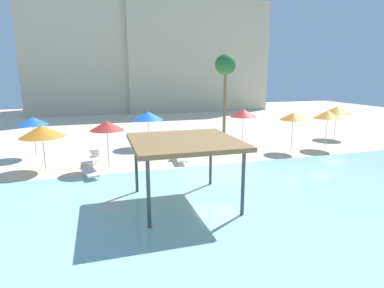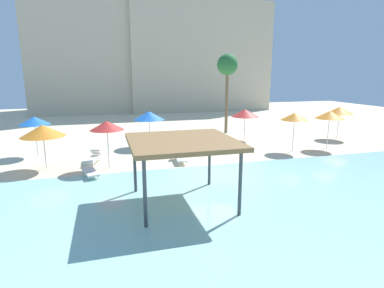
{
  "view_description": "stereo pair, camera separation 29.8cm",
  "coord_description": "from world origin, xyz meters",
  "px_view_note": "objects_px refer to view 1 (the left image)",
  "views": [
    {
      "loc": [
        -6.06,
        -15.47,
        5.37
      ],
      "look_at": [
        -0.83,
        2.0,
        1.3
      ],
      "focal_mm": 29.13,
      "sensor_mm": 36.0,
      "label": 1
    },
    {
      "loc": [
        -5.77,
        -15.56,
        5.37
      ],
      "look_at": [
        -0.83,
        2.0,
        1.3
      ],
      "focal_mm": 29.13,
      "sensor_mm": 36.0,
      "label": 2
    }
  ],
  "objects_px": {
    "beach_umbrella_orange_2": "(328,114)",
    "beach_umbrella_orange_6": "(337,110)",
    "beach_umbrella_red_0": "(107,126)",
    "lounge_chair_2": "(89,170)",
    "beach_umbrella_red_3": "(243,113)",
    "beach_umbrella_orange_7": "(42,131)",
    "shade_pavilion": "(185,144)",
    "beach_umbrella_blue_5": "(148,116)",
    "beach_umbrella_orange_4": "(293,116)",
    "palm_tree_1": "(225,67)",
    "lounge_chair_0": "(180,156)",
    "beach_umbrella_blue_1": "(32,121)",
    "lounge_chair_1": "(93,158)"
  },
  "relations": [
    {
      "from": "beach_umbrella_orange_2",
      "to": "beach_umbrella_orange_6",
      "type": "height_order",
      "value": "beach_umbrella_orange_2"
    },
    {
      "from": "beach_umbrella_red_0",
      "to": "lounge_chair_2",
      "type": "relative_size",
      "value": 1.41
    },
    {
      "from": "beach_umbrella_red_3",
      "to": "beach_umbrella_orange_7",
      "type": "height_order",
      "value": "beach_umbrella_orange_7"
    },
    {
      "from": "shade_pavilion",
      "to": "lounge_chair_2",
      "type": "distance_m",
      "value": 6.77
    },
    {
      "from": "beach_umbrella_blue_5",
      "to": "beach_umbrella_orange_7",
      "type": "height_order",
      "value": "beach_umbrella_blue_5"
    },
    {
      "from": "beach_umbrella_orange_4",
      "to": "lounge_chair_2",
      "type": "bearing_deg",
      "value": -172.08
    },
    {
      "from": "palm_tree_1",
      "to": "shade_pavilion",
      "type": "bearing_deg",
      "value": -117.99
    },
    {
      "from": "beach_umbrella_red_0",
      "to": "palm_tree_1",
      "type": "distance_m",
      "value": 14.48
    },
    {
      "from": "beach_umbrella_orange_2",
      "to": "beach_umbrella_red_3",
      "type": "bearing_deg",
      "value": 134.64
    },
    {
      "from": "beach_umbrella_orange_7",
      "to": "lounge_chair_0",
      "type": "xyz_separation_m",
      "value": [
        7.9,
        -0.52,
        -1.93
      ]
    },
    {
      "from": "shade_pavilion",
      "to": "beach_umbrella_blue_1",
      "type": "relative_size",
      "value": 1.62
    },
    {
      "from": "beach_umbrella_blue_5",
      "to": "lounge_chair_1",
      "type": "xyz_separation_m",
      "value": [
        -4.03,
        -3.63,
        -2.04
      ]
    },
    {
      "from": "palm_tree_1",
      "to": "beach_umbrella_orange_2",
      "type": "bearing_deg",
      "value": -58.7
    },
    {
      "from": "beach_umbrella_orange_7",
      "to": "shade_pavilion",
      "type": "bearing_deg",
      "value": -47.06
    },
    {
      "from": "beach_umbrella_orange_7",
      "to": "beach_umbrella_red_0",
      "type": "bearing_deg",
      "value": -13.29
    },
    {
      "from": "shade_pavilion",
      "to": "beach_umbrella_orange_4",
      "type": "height_order",
      "value": "shade_pavilion"
    },
    {
      "from": "shade_pavilion",
      "to": "beach_umbrella_blue_5",
      "type": "relative_size",
      "value": 1.6
    },
    {
      "from": "beach_umbrella_orange_4",
      "to": "beach_umbrella_red_0",
      "type": "bearing_deg",
      "value": -176.39
    },
    {
      "from": "beach_umbrella_orange_2",
      "to": "lounge_chair_2",
      "type": "relative_size",
      "value": 1.41
    },
    {
      "from": "beach_umbrella_red_0",
      "to": "beach_umbrella_blue_1",
      "type": "relative_size",
      "value": 1.05
    },
    {
      "from": "beach_umbrella_red_3",
      "to": "lounge_chair_1",
      "type": "distance_m",
      "value": 12.9
    },
    {
      "from": "beach_umbrella_red_0",
      "to": "shade_pavilion",
      "type": "bearing_deg",
      "value": -64.4
    },
    {
      "from": "beach_umbrella_orange_6",
      "to": "beach_umbrella_orange_7",
      "type": "relative_size",
      "value": 1.05
    },
    {
      "from": "beach_umbrella_blue_5",
      "to": "beach_umbrella_orange_6",
      "type": "height_order",
      "value": "beach_umbrella_orange_6"
    },
    {
      "from": "beach_umbrella_orange_2",
      "to": "beach_umbrella_orange_4",
      "type": "bearing_deg",
      "value": -178.97
    },
    {
      "from": "beach_umbrella_red_0",
      "to": "lounge_chair_1",
      "type": "xyz_separation_m",
      "value": [
        -0.91,
        1.45,
        -2.2
      ]
    },
    {
      "from": "shade_pavilion",
      "to": "beach_umbrella_red_0",
      "type": "distance_m",
      "value": 6.76
    },
    {
      "from": "beach_umbrella_orange_6",
      "to": "lounge_chair_2",
      "type": "height_order",
      "value": "beach_umbrella_orange_6"
    },
    {
      "from": "beach_umbrella_orange_4",
      "to": "beach_umbrella_orange_7",
      "type": "height_order",
      "value": "beach_umbrella_orange_4"
    },
    {
      "from": "shade_pavilion",
      "to": "beach_umbrella_red_3",
      "type": "height_order",
      "value": "shade_pavilion"
    },
    {
      "from": "beach_umbrella_orange_6",
      "to": "lounge_chair_1",
      "type": "height_order",
      "value": "beach_umbrella_orange_6"
    },
    {
      "from": "lounge_chair_1",
      "to": "beach_umbrella_blue_5",
      "type": "bearing_deg",
      "value": 147.47
    },
    {
      "from": "beach_umbrella_red_0",
      "to": "beach_umbrella_orange_7",
      "type": "height_order",
      "value": "beach_umbrella_red_0"
    },
    {
      "from": "beach_umbrella_orange_7",
      "to": "beach_umbrella_blue_1",
      "type": "bearing_deg",
      "value": 107.09
    },
    {
      "from": "lounge_chair_2",
      "to": "palm_tree_1",
      "type": "distance_m",
      "value": 16.6
    },
    {
      "from": "beach_umbrella_orange_7",
      "to": "lounge_chair_2",
      "type": "distance_m",
      "value": 3.69
    },
    {
      "from": "beach_umbrella_orange_6",
      "to": "lounge_chair_1",
      "type": "relative_size",
      "value": 1.37
    },
    {
      "from": "beach_umbrella_red_0",
      "to": "beach_umbrella_orange_7",
      "type": "xyz_separation_m",
      "value": [
        -3.53,
        0.83,
        -0.27
      ]
    },
    {
      "from": "beach_umbrella_red_0",
      "to": "lounge_chair_1",
      "type": "distance_m",
      "value": 2.79
    },
    {
      "from": "beach_umbrella_red_0",
      "to": "beach_umbrella_orange_4",
      "type": "xyz_separation_m",
      "value": [
        12.79,
        0.81,
        -0.04
      ]
    },
    {
      "from": "beach_umbrella_blue_1",
      "to": "lounge_chair_2",
      "type": "xyz_separation_m",
      "value": [
        3.54,
        -5.46,
        -2.06
      ]
    },
    {
      "from": "beach_umbrella_blue_1",
      "to": "beach_umbrella_orange_2",
      "type": "xyz_separation_m",
      "value": [
        20.37,
        -3.48,
        0.12
      ]
    },
    {
      "from": "beach_umbrella_orange_6",
      "to": "palm_tree_1",
      "type": "relative_size",
      "value": 0.38
    },
    {
      "from": "beach_umbrella_blue_1",
      "to": "lounge_chair_1",
      "type": "relative_size",
      "value": 1.34
    },
    {
      "from": "shade_pavilion",
      "to": "lounge_chair_1",
      "type": "bearing_deg",
      "value": 116.89
    },
    {
      "from": "lounge_chair_1",
      "to": "lounge_chair_2",
      "type": "bearing_deg",
      "value": 12.0
    },
    {
      "from": "beach_umbrella_red_3",
      "to": "beach_umbrella_orange_6",
      "type": "relative_size",
      "value": 0.94
    },
    {
      "from": "beach_umbrella_orange_2",
      "to": "shade_pavilion",
      "type": "bearing_deg",
      "value": -151.54
    },
    {
      "from": "lounge_chair_0",
      "to": "beach_umbrella_blue_5",
      "type": "bearing_deg",
      "value": -159.59
    },
    {
      "from": "beach_umbrella_orange_2",
      "to": "beach_umbrella_red_3",
      "type": "xyz_separation_m",
      "value": [
        -4.57,
        4.63,
        -0.26
      ]
    }
  ]
}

